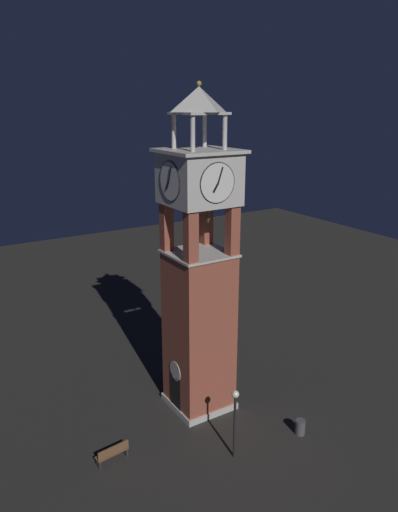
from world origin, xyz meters
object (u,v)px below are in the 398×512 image
park_bench (112,453)px  lamp_post (235,411)px  clock_tower (199,285)px  trash_bin (300,427)px

park_bench → lamp_post: bearing=61.6°
clock_tower → trash_bin: size_ratio=21.71×
park_bench → trash_bin: 9.57m
clock_tower → park_bench: clock_tower is taller
clock_tower → lamp_post: size_ratio=4.76×
clock_tower → lamp_post: bearing=-10.9°
park_bench → lamp_post: lamp_post is taller
clock_tower → park_bench: size_ratio=10.60×
park_bench → lamp_post: (2.77, 5.11, 2.07)m
lamp_post → park_bench: bearing=-118.4°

